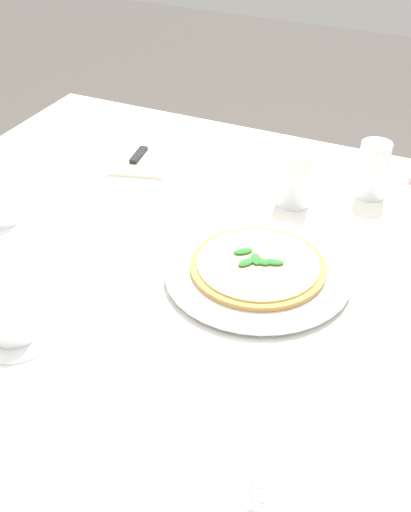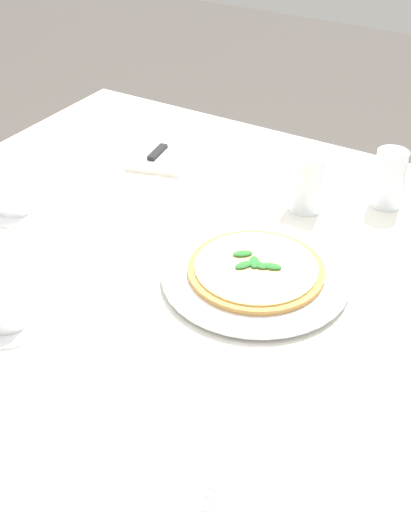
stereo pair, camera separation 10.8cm
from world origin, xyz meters
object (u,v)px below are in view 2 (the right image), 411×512
at_px(coffee_cup_left_edge, 4,310).
at_px(water_glass_near_left, 389,182).
at_px(pizza, 256,269).
at_px(napkin_folded, 166,149).
at_px(pizza_plate, 256,275).
at_px(dinner_knife, 166,144).
at_px(coffee_cup_far_right, 14,199).
at_px(water_glass_near_right, 307,185).

height_order(coffee_cup_left_edge, water_glass_near_left, water_glass_near_left).
bearing_deg(pizza, napkin_folded, 51.06).
height_order(pizza_plate, dinner_knife, dinner_knife).
height_order(coffee_cup_left_edge, dinner_knife, coffee_cup_left_edge).
relative_size(coffee_cup_far_right, napkin_folded, 0.54).
height_order(pizza, coffee_cup_left_edge, coffee_cup_left_edge).
bearing_deg(dinner_knife, pizza_plate, -138.48).
xyz_separation_m(pizza_plate, coffee_cup_far_right, (-0.04, 0.54, 0.02)).
bearing_deg(napkin_folded, water_glass_near_right, -115.08).
bearing_deg(napkin_folded, pizza_plate, -144.77).
bearing_deg(napkin_folded, coffee_cup_left_edge, 174.51).
distance_m(pizza, napkin_folded, 0.53).
xyz_separation_m(coffee_cup_left_edge, napkin_folded, (0.65, 0.12, -0.02)).
distance_m(coffee_cup_left_edge, napkin_folded, 0.66).
distance_m(coffee_cup_left_edge, water_glass_near_left, 0.80).
relative_size(coffee_cup_far_right, dinner_knife, 0.68).
bearing_deg(water_glass_near_left, coffee_cup_left_edge, 149.42).
height_order(coffee_cup_far_right, water_glass_near_left, water_glass_near_left).
bearing_deg(napkin_folded, pizza, -144.77).
height_order(water_glass_near_right, dinner_knife, water_glass_near_right).
bearing_deg(coffee_cup_far_right, napkin_folded, -17.57).
distance_m(water_glass_near_left, napkin_folded, 0.53).
bearing_deg(water_glass_near_right, coffee_cup_left_edge, 155.39).
xyz_separation_m(pizza, napkin_folded, (0.34, 0.42, -0.01)).
distance_m(water_glass_near_left, water_glass_near_right, 0.17).
xyz_separation_m(water_glass_near_left, napkin_folded, (-0.04, 0.53, -0.04)).
xyz_separation_m(coffee_cup_far_right, napkin_folded, (0.38, -0.12, -0.02)).
relative_size(water_glass_near_right, napkin_folded, 0.49).
bearing_deg(pizza, coffee_cup_left_edge, 136.80).
bearing_deg(pizza_plate, coffee_cup_left_edge, 136.77).
bearing_deg(coffee_cup_left_edge, pizza, -43.20).
height_order(water_glass_near_right, napkin_folded, water_glass_near_right).
bearing_deg(pizza_plate, pizza, 57.55).
xyz_separation_m(pizza, dinner_knife, (0.34, 0.42, -0.00)).
distance_m(pizza, coffee_cup_left_edge, 0.43).
height_order(pizza, napkin_folded, pizza).
distance_m(pizza_plate, napkin_folded, 0.53).
relative_size(water_glass_near_left, napkin_folded, 0.50).
xyz_separation_m(coffee_cup_left_edge, dinner_knife, (0.65, 0.12, -0.01)).
bearing_deg(coffee_cup_left_edge, napkin_folded, 10.34).
height_order(coffee_cup_far_right, napkin_folded, coffee_cup_far_right).
height_order(coffee_cup_far_right, water_glass_near_right, water_glass_near_right).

